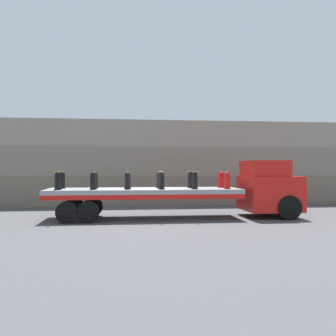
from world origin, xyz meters
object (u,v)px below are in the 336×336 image
fire_hydrant_black_near_3 (162,181)px  fire_hydrant_black_near_4 (195,181)px  fire_hydrant_black_far_1 (95,180)px  fire_hydrant_red_near_5 (227,180)px  flatbed_trailer (133,194)px  fire_hydrant_black_far_4 (190,180)px  fire_hydrant_black_far_3 (159,180)px  fire_hydrant_black_near_0 (58,181)px  fire_hydrant_red_far_5 (221,180)px  fire_hydrant_black_near_1 (93,181)px  fire_hydrant_black_far_2 (128,180)px  truck_cab (271,188)px  fire_hydrant_black_far_0 (62,180)px  fire_hydrant_black_near_2 (128,181)px

fire_hydrant_black_near_3 → fire_hydrant_black_near_4: bearing=0.0°
fire_hydrant_black_far_1 → fire_hydrant_red_near_5: same height
flatbed_trailer → fire_hydrant_black_far_4: (2.74, 0.55, 0.63)m
fire_hydrant_black_far_1 → fire_hydrant_black_far_3: same height
fire_hydrant_black_near_0 → fire_hydrant_red_far_5: 7.49m
fire_hydrant_black_near_1 → fire_hydrant_red_far_5: same height
fire_hydrant_black_far_3 → fire_hydrant_black_far_2: bearing=180.0°
flatbed_trailer → fire_hydrant_black_near_1: size_ratio=11.12×
truck_cab → fire_hydrant_black_near_3: (-5.21, -0.55, 0.39)m
fire_hydrant_black_far_0 → fire_hydrant_black_far_1: 1.48m
truck_cab → fire_hydrant_black_near_4: 3.79m
truck_cab → fire_hydrant_black_far_1: bearing=176.2°
fire_hydrant_black_near_1 → fire_hydrant_black_far_1: bearing=90.0°
fire_hydrant_black_far_1 → fire_hydrant_black_far_3: bearing=0.0°
fire_hydrant_black_far_1 → fire_hydrant_black_near_4: bearing=-13.9°
fire_hydrant_black_far_2 → fire_hydrant_red_far_5: size_ratio=1.00×
fire_hydrant_red_near_5 → fire_hydrant_black_far_2: bearing=166.1°
fire_hydrant_black_far_4 → fire_hydrant_red_far_5: size_ratio=1.00×
fire_hydrant_black_near_2 → fire_hydrant_black_near_3: (1.48, 0.00, 0.00)m
truck_cab → fire_hydrant_black_far_2: bearing=175.3°
fire_hydrant_black_far_0 → fire_hydrant_black_far_1: (1.48, 0.00, 0.00)m
fire_hydrant_black_near_0 → fire_hydrant_black_far_1: size_ratio=1.00×
fire_hydrant_black_near_1 → fire_hydrant_black_near_2: 1.48m
truck_cab → fire_hydrant_red_far_5: bearing=166.3°
fire_hydrant_black_near_1 → truck_cab: bearing=3.8°
flatbed_trailer → fire_hydrant_red_near_5: size_ratio=11.12×
fire_hydrant_black_near_2 → fire_hydrant_red_far_5: bearing=13.9°
fire_hydrant_black_near_0 → fire_hydrant_black_far_3: (4.45, 1.10, 0.00)m
fire_hydrant_black_far_3 → fire_hydrant_red_far_5: (2.96, 0.00, 0.00)m
flatbed_trailer → fire_hydrant_black_far_0: bearing=170.2°
fire_hydrant_black_near_1 → fire_hydrant_black_far_2: size_ratio=1.00×
flatbed_trailer → fire_hydrant_black_near_1: 1.90m
flatbed_trailer → fire_hydrant_black_far_2: size_ratio=11.12×
fire_hydrant_black_far_2 → fire_hydrant_black_far_4: (2.96, 0.00, 0.00)m
fire_hydrant_red_near_5 → truck_cab: bearing=13.7°
truck_cab → fire_hydrant_black_near_0: bearing=-176.7°
fire_hydrant_black_far_0 → truck_cab: bearing=-3.3°
fire_hydrant_black_near_4 → fire_hydrant_red_far_5: 1.85m
fire_hydrant_black_near_3 → fire_hydrant_black_far_3: bearing=90.0°
fire_hydrant_black_far_0 → fire_hydrant_black_near_3: 4.58m
fire_hydrant_black_far_3 → fire_hydrant_red_near_5: same height
flatbed_trailer → fire_hydrant_black_far_0: size_ratio=11.12×
fire_hydrant_red_far_5 → fire_hydrant_black_far_2: bearing=180.0°
fire_hydrant_black_near_1 → fire_hydrant_black_far_3: size_ratio=1.00×
fire_hydrant_black_far_1 → fire_hydrant_black_near_4: 4.58m
fire_hydrant_black_far_0 → fire_hydrant_red_near_5: (7.41, -1.10, 0.00)m
truck_cab → fire_hydrant_black_near_1: truck_cab is taller
fire_hydrant_red_near_5 → fire_hydrant_black_near_0: bearing=180.0°
truck_cab → fire_hydrant_black_near_1: (-8.18, -0.55, 0.39)m
fire_hydrant_black_far_3 → fire_hydrant_black_far_1: bearing=180.0°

